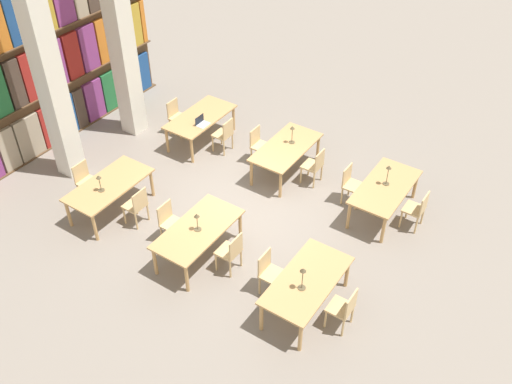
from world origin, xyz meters
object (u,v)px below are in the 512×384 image
at_px(chair_0, 344,308).
at_px(reading_table_3, 286,149).
at_px(chair_8, 137,205).
at_px(desk_lamp_4, 99,181).
at_px(reading_table_0, 307,282).
at_px(chair_4, 231,251).
at_px(reading_table_4, 109,187).
at_px(desk_lamp_3, 292,132).
at_px(reading_table_5, 200,119).
at_px(chair_2, 417,209).
at_px(desk_lamp_1, 388,172).
at_px(desk_lamp_2, 197,219).
at_px(chair_5, 170,222).
at_px(pillar_center, 118,19).
at_px(chair_9, 86,180).
at_px(chair_6, 314,165).
at_px(chair_1, 270,272).
at_px(reading_table_2, 198,231).
at_px(desk_lamp_0, 303,275).
at_px(chair_7, 259,144).
at_px(chair_3, 351,184).
at_px(chair_10, 224,134).
at_px(chair_11, 177,116).
at_px(pillar_left, 43,54).

bearing_deg(chair_0, reading_table_3, 43.88).
relative_size(chair_8, desk_lamp_4, 2.27).
distance_m(reading_table_0, chair_4, 1.66).
distance_m(reading_table_4, desk_lamp_4, 0.42).
distance_m(desk_lamp_3, reading_table_5, 2.52).
distance_m(chair_2, desk_lamp_1, 0.96).
xyz_separation_m(chair_4, reading_table_5, (3.20, 3.22, 0.16)).
height_order(chair_2, desk_lamp_2, desk_lamp_2).
xyz_separation_m(chair_4, chair_5, (0.00, 1.50, 0.00)).
relative_size(pillar_center, chair_4, 6.68).
relative_size(desk_lamp_2, chair_9, 0.45).
distance_m(chair_8, desk_lamp_4, 0.91).
bearing_deg(desk_lamp_3, pillar_center, 100.81).
xyz_separation_m(chair_2, chair_6, (0.14, 2.50, 0.00)).
relative_size(chair_1, reading_table_2, 0.48).
bearing_deg(desk_lamp_0, desk_lamp_3, 33.10).
height_order(chair_4, reading_table_3, chair_4).
bearing_deg(chair_2, desk_lamp_0, 166.39).
height_order(chair_2, chair_7, same).
relative_size(chair_0, chair_9, 1.00).
bearing_deg(pillar_center, chair_8, -135.55).
distance_m(desk_lamp_0, reading_table_5, 5.99).
bearing_deg(desk_lamp_1, chair_3, 99.03).
distance_m(reading_table_0, chair_10, 5.20).
bearing_deg(desk_lamp_4, reading_table_2, -85.05).
xyz_separation_m(desk_lamp_2, reading_table_5, (3.27, 2.49, -0.34)).
bearing_deg(chair_9, reading_table_3, 135.82).
bearing_deg(desk_lamp_3, chair_10, 99.79).
relative_size(chair_2, desk_lamp_1, 1.87).
distance_m(desk_lamp_0, chair_9, 5.63).
relative_size(desk_lamp_0, reading_table_5, 0.26).
distance_m(chair_6, chair_8, 4.05).
height_order(chair_8, chair_11, same).
xyz_separation_m(chair_6, chair_8, (-3.26, 2.41, 0.00)).
bearing_deg(desk_lamp_3, desk_lamp_0, -146.90).
relative_size(pillar_left, chair_11, 6.68).
bearing_deg(chair_7, chair_5, 0.21).
height_order(reading_table_0, chair_0, chair_0).
relative_size(reading_table_2, desk_lamp_2, 4.70).
relative_size(chair_2, reading_table_5, 0.48).
bearing_deg(chair_0, chair_2, -1.49).
xyz_separation_m(reading_table_2, chair_5, (0.03, 0.75, -0.16)).
height_order(chair_3, chair_9, same).
bearing_deg(chair_9, reading_table_2, 89.20).
bearing_deg(desk_lamp_2, chair_9, 88.72).
height_order(chair_2, desk_lamp_3, desk_lamp_3).
bearing_deg(chair_9, chair_11, -179.09).
bearing_deg(desk_lamp_4, chair_6, -41.62).
height_order(chair_2, reading_table_3, chair_2).
distance_m(desk_lamp_0, chair_6, 3.93).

